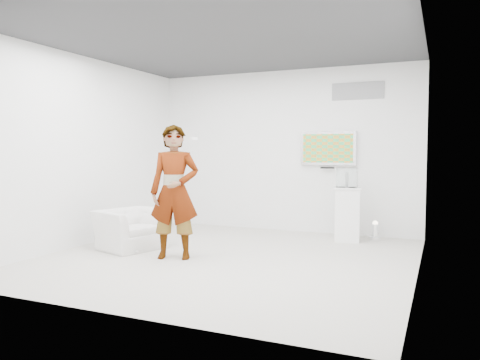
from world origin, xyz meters
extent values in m
cube|color=#AFA8A1|center=(0.00, 0.00, 0.01)|extent=(5.00, 5.00, 0.01)
cube|color=#2F2F32|center=(0.00, 0.00, 3.00)|extent=(5.00, 5.00, 0.01)
cube|color=silver|center=(0.00, 2.50, 1.50)|extent=(5.00, 0.01, 3.00)
cube|color=silver|center=(0.00, -2.50, 1.50)|extent=(5.00, 0.01, 3.00)
cube|color=silver|center=(-2.50, 0.00, 1.50)|extent=(0.01, 5.00, 3.00)
cube|color=silver|center=(2.50, 0.00, 1.50)|extent=(0.01, 5.00, 3.00)
cube|color=silver|center=(0.85, 2.45, 1.55)|extent=(1.00, 0.08, 0.60)
cube|color=gray|center=(1.35, 2.49, 2.55)|extent=(0.90, 0.02, 0.30)
imported|color=white|center=(-0.67, -0.32, 0.93)|extent=(0.79, 0.65, 1.87)
imported|color=white|center=(-1.64, -0.04, 0.30)|extent=(1.06, 1.13, 0.60)
cube|color=white|center=(1.30, 1.90, 0.45)|extent=(0.52, 0.52, 0.90)
cylinder|color=white|center=(1.73, 2.12, 0.16)|extent=(0.25, 0.25, 0.32)
cube|color=white|center=(1.30, 1.90, 1.06)|extent=(0.34, 0.34, 0.32)
cube|color=white|center=(1.30, 1.90, 1.03)|extent=(0.08, 0.18, 0.24)
cube|color=white|center=(-0.48, -0.09, 1.68)|extent=(0.04, 0.15, 0.04)
camera|label=1|loc=(2.75, -5.90, 1.50)|focal=35.00mm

